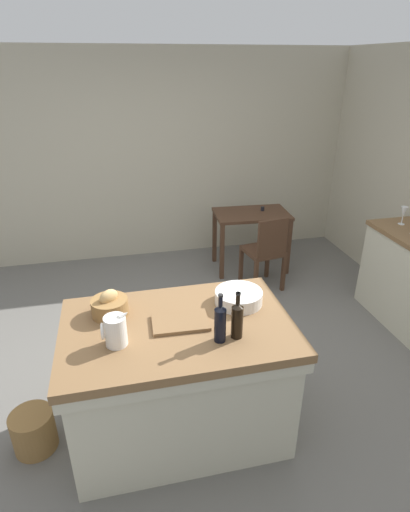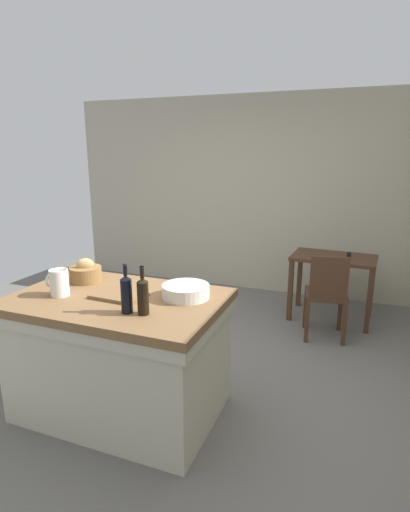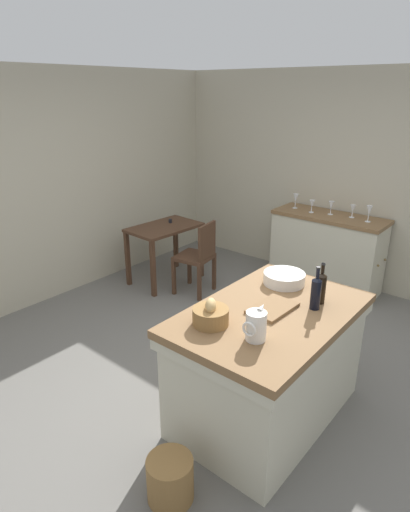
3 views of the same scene
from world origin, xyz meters
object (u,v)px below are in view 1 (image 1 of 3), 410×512
(wooden_chair, at_px, (266,250))
(wine_bottle_amber, at_px, (220,322))
(writing_desk, at_px, (251,222))
(wine_glass_far_right, at_px, (404,212))
(wine_bottle_dark, at_px, (237,319))
(wash_bowl, at_px, (239,297))
(cutting_board, at_px, (180,322))
(wicker_hamper, at_px, (34,431))
(island_table, at_px, (179,375))
(bread_basket, at_px, (110,306))
(pitcher, at_px, (115,331))

(wooden_chair, bearing_deg, wine_bottle_amber, -118.08)
(writing_desk, relative_size, wine_glass_far_right, 5.07)
(wine_bottle_amber, bearing_deg, wooden_chair, 61.92)
(wooden_chair, xyz_separation_m, wine_bottle_dark, (-0.96, -1.98, 0.53))
(wash_bowl, distance_m, wine_bottle_amber, 0.46)
(wash_bowl, xyz_separation_m, wine_bottle_dark, (-0.12, -0.37, 0.08))
(cutting_board, relative_size, wine_bottle_dark, 1.16)
(writing_desk, height_order, wicker_hamper, writing_desk)
(island_table, distance_m, bread_basket, 0.67)
(bread_basket, relative_size, wine_bottle_dark, 0.78)
(pitcher, bearing_deg, writing_desk, 55.66)
(wine_bottle_dark, relative_size, wine_glass_far_right, 1.68)
(island_table, relative_size, wine_bottle_amber, 4.62)
(island_table, distance_m, wooden_chair, 2.19)
(writing_desk, xyz_separation_m, pitcher, (-1.69, -2.47, 0.37))
(island_table, height_order, writing_desk, island_table)
(wash_bowl, distance_m, wine_glass_far_right, 2.26)
(cutting_board, bearing_deg, writing_desk, 61.35)
(wooden_chair, distance_m, bread_basket, 2.36)
(island_table, height_order, wicker_hamper, island_table)
(pitcher, bearing_deg, island_table, 17.36)
(bread_basket, distance_m, wicker_hamper, 1.02)
(wash_bowl, distance_m, bread_basket, 0.87)
(pitcher, bearing_deg, cutting_board, 16.79)
(wooden_chair, xyz_separation_m, wine_bottle_amber, (-1.06, -2.00, 0.54))
(writing_desk, height_order, wash_bowl, wash_bowl)
(wash_bowl, bearing_deg, writing_desk, 68.86)
(island_table, height_order, wine_bottle_amber, wine_bottle_amber)
(pitcher, relative_size, wine_bottle_amber, 0.72)
(wine_glass_far_right, relative_size, wicker_hamper, 0.64)
(cutting_board, height_order, wicker_hamper, cutting_board)
(island_table, distance_m, wine_bottle_amber, 0.63)
(wooden_chair, bearing_deg, wicker_hamper, -142.98)
(wooden_chair, bearing_deg, cutting_board, -125.54)
(writing_desk, distance_m, wash_bowl, 2.37)
(wooden_chair, relative_size, cutting_board, 2.51)
(bread_basket, bearing_deg, wine_bottle_amber, -34.10)
(wine_glass_far_right, bearing_deg, pitcher, -155.76)
(cutting_board, distance_m, wine_bottle_dark, 0.39)
(pitcher, relative_size, bread_basket, 0.96)
(bread_basket, xyz_separation_m, wine_bottle_dark, (0.75, -0.42, 0.06))
(wooden_chair, height_order, pitcher, pitcher)
(wooden_chair, xyz_separation_m, wine_glass_far_right, (1.19, -0.61, 0.57))
(writing_desk, relative_size, wooden_chair, 1.03)
(wine_glass_far_right, bearing_deg, wicker_hamper, -162.18)
(cutting_board, relative_size, wicker_hamper, 1.24)
(wine_bottle_dark, relative_size, wicker_hamper, 1.07)
(wine_bottle_dark, height_order, wine_bottle_amber, wine_bottle_amber)
(pitcher, bearing_deg, bread_basket, 95.24)
(island_table, xyz_separation_m, wicker_hamper, (-1.00, 0.05, -0.34))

